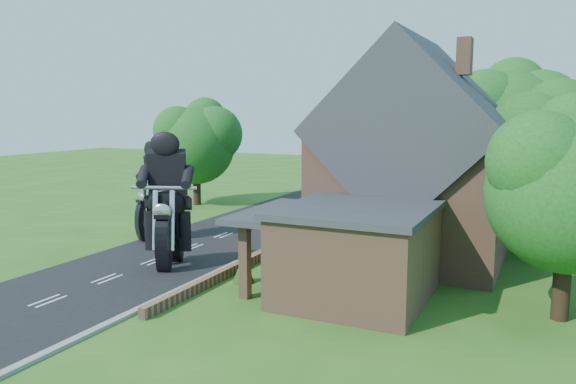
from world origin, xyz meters
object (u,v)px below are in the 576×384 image
at_px(garden_wall, 286,244).
at_px(motorcycle_lead, 170,247).
at_px(annex, 354,251).
at_px(house, 415,165).
at_px(motorcycle_follow, 155,225).

relative_size(garden_wall, motorcycle_lead, 11.46).
bearing_deg(annex, house, 84.76).
bearing_deg(motorcycle_follow, annex, -174.22).
relative_size(house, motorcycle_lead, 5.33).
height_order(garden_wall, motorcycle_lead, motorcycle_lead).
height_order(house, motorcycle_follow, house).
bearing_deg(motorcycle_lead, annex, 157.22).
bearing_deg(house, motorcycle_lead, -145.14).
relative_size(annex, motorcycle_follow, 4.16).
relative_size(garden_wall, motorcycle_follow, 12.98).
bearing_deg(house, garden_wall, -170.83).
bearing_deg(annex, garden_wall, 133.84).
distance_m(house, motorcycle_lead, 11.79).
bearing_deg(motorcycle_follow, motorcycle_lead, 159.73).
bearing_deg(motorcycle_lead, house, -165.54).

